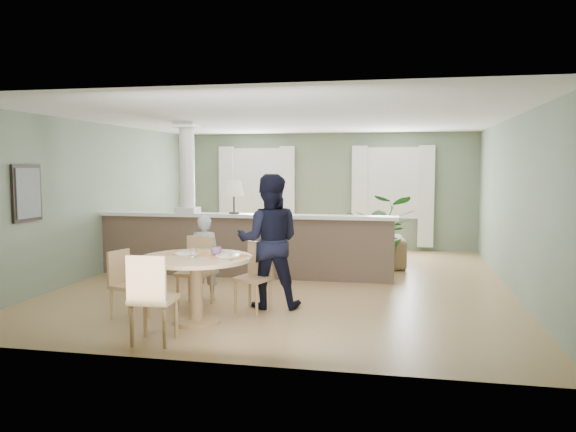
% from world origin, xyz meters
% --- Properties ---
extents(ground, '(8.00, 8.00, 0.00)m').
position_xyz_m(ground, '(0.00, 0.00, 0.00)').
color(ground, tan).
rests_on(ground, ground).
extents(room_shell, '(7.02, 8.02, 2.71)m').
position_xyz_m(room_shell, '(-0.03, 0.63, 1.81)').
color(room_shell, gray).
rests_on(room_shell, ground).
extents(pony_wall, '(5.32, 0.38, 2.70)m').
position_xyz_m(pony_wall, '(-0.99, 0.20, 0.71)').
color(pony_wall, brown).
rests_on(pony_wall, ground).
extents(sofa, '(2.91, 1.43, 0.81)m').
position_xyz_m(sofa, '(0.47, 1.63, 0.41)').
color(sofa, '#917B4F').
rests_on(sofa, ground).
extents(houseplant, '(1.28, 1.12, 1.41)m').
position_xyz_m(houseplant, '(1.44, 1.43, 0.71)').
color(houseplant, '#2C6126').
rests_on(houseplant, ground).
extents(dining_table, '(1.37, 1.37, 0.94)m').
position_xyz_m(dining_table, '(-0.66, -2.68, 0.66)').
color(dining_table, tan).
rests_on(dining_table, ground).
extents(chair_far_boy, '(0.47, 0.47, 0.95)m').
position_xyz_m(chair_far_boy, '(-0.98, -1.81, 0.52)').
color(chair_far_boy, tan).
rests_on(chair_far_boy, ground).
extents(chair_far_man, '(0.52, 0.52, 0.92)m').
position_xyz_m(chair_far_man, '(-0.10, -1.95, 0.51)').
color(chair_far_man, tan).
rests_on(chair_far_man, ground).
extents(chair_near, '(0.47, 0.47, 1.00)m').
position_xyz_m(chair_near, '(-0.84, -3.60, 0.55)').
color(chair_near, tan).
rests_on(chair_near, ground).
extents(chair_side, '(0.48, 0.48, 0.86)m').
position_xyz_m(chair_side, '(-1.63, -2.65, 0.48)').
color(chair_side, tan).
rests_on(chair_side, ground).
extents(child_person, '(0.47, 0.33, 1.24)m').
position_xyz_m(child_person, '(-0.99, -1.49, 0.62)').
color(child_person, '#9FA0A5').
rests_on(child_person, ground).
extents(man_person, '(0.99, 0.83, 1.83)m').
position_xyz_m(man_person, '(0.03, -1.74, 0.91)').
color(man_person, black).
rests_on(man_person, ground).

